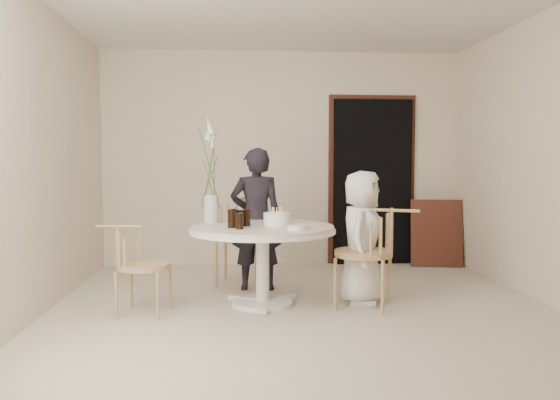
{
  "coord_description": "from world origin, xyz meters",
  "views": [
    {
      "loc": [
        -0.58,
        -4.68,
        1.31
      ],
      "look_at": [
        -0.19,
        0.3,
        0.96
      ],
      "focal_mm": 35.0,
      "sensor_mm": 36.0,
      "label": 1
    }
  ],
  "objects": [
    {
      "name": "ground",
      "position": [
        0.0,
        0.0,
        0.0
      ],
      "size": [
        4.5,
        4.5,
        0.0
      ],
      "primitive_type": "plane",
      "color": "beige",
      "rests_on": "ground"
    },
    {
      "name": "room_shell",
      "position": [
        0.0,
        0.0,
        1.62
      ],
      "size": [
        4.5,
        4.5,
        4.5
      ],
      "color": "silver",
      "rests_on": "ground"
    },
    {
      "name": "doorway",
      "position": [
        1.15,
        2.19,
        1.05
      ],
      "size": [
        1.0,
        0.1,
        2.1
      ],
      "primitive_type": "cube",
      "color": "black",
      "rests_on": "ground"
    },
    {
      "name": "door_trim",
      "position": [
        1.15,
        2.23,
        1.11
      ],
      "size": [
        1.12,
        0.03,
        2.22
      ],
      "primitive_type": "cube",
      "color": "#58261E",
      "rests_on": "ground"
    },
    {
      "name": "table",
      "position": [
        -0.35,
        0.25,
        0.62
      ],
      "size": [
        1.33,
        1.33,
        0.73
      ],
      "color": "silver",
      "rests_on": "ground"
    },
    {
      "name": "picture_frame",
      "position": [
        1.92,
        1.95,
        0.42
      ],
      "size": [
        0.65,
        0.31,
        0.83
      ],
      "primitive_type": "cube",
      "rotation": [
        -0.17,
        0.0,
        -0.2
      ],
      "color": "#58261E",
      "rests_on": "ground"
    },
    {
      "name": "chair_far",
      "position": [
        -0.52,
        1.24,
        0.6
      ],
      "size": [
        0.58,
        0.62,
        0.93
      ],
      "rotation": [
        0.0,
        0.0,
        -0.21
      ],
      "color": "tan",
      "rests_on": "ground"
    },
    {
      "name": "chair_right",
      "position": [
        0.67,
        0.06,
        0.59
      ],
      "size": [
        0.66,
        0.64,
        0.91
      ],
      "rotation": [
        0.0,
        0.0,
        -1.99
      ],
      "color": "tan",
      "rests_on": "ground"
    },
    {
      "name": "chair_left",
      "position": [
        -1.49,
        0.04,
        0.5
      ],
      "size": [
        0.51,
        0.48,
        0.78
      ],
      "rotation": [
        0.0,
        0.0,
        1.4
      ],
      "color": "tan",
      "rests_on": "ground"
    },
    {
      "name": "girl",
      "position": [
        -0.39,
        0.87,
        0.73
      ],
      "size": [
        0.53,
        0.36,
        1.45
      ],
      "primitive_type": "imported",
      "rotation": [
        0.0,
        0.0,
        3.13
      ],
      "color": "black",
      "rests_on": "ground"
    },
    {
      "name": "boy",
      "position": [
        0.56,
        0.23,
        0.61
      ],
      "size": [
        0.59,
        0.7,
        1.23
      ],
      "primitive_type": "imported",
      "rotation": [
        0.0,
        0.0,
        1.19
      ],
      "color": "white",
      "rests_on": "ground"
    },
    {
      "name": "birthday_cake",
      "position": [
        -0.22,
        0.25,
        0.79
      ],
      "size": [
        0.24,
        0.24,
        0.17
      ],
      "rotation": [
        0.0,
        0.0,
        -0.16
      ],
      "color": "white",
      "rests_on": "table"
    },
    {
      "name": "cola_tumbler_a",
      "position": [
        -0.56,
        0.18,
        0.81
      ],
      "size": [
        0.09,
        0.09,
        0.15
      ],
      "primitive_type": "cylinder",
      "rotation": [
        0.0,
        0.0,
        -0.24
      ],
      "color": "black",
      "rests_on": "table"
    },
    {
      "name": "cola_tumbler_b",
      "position": [
        -0.56,
        0.01,
        0.8
      ],
      "size": [
        0.08,
        0.08,
        0.14
      ],
      "primitive_type": "cylinder",
      "rotation": [
        0.0,
        0.0,
        0.23
      ],
      "color": "black",
      "rests_on": "table"
    },
    {
      "name": "cola_tumbler_c",
      "position": [
        -0.62,
        0.12,
        0.81
      ],
      "size": [
        0.09,
        0.09,
        0.17
      ],
      "primitive_type": "cylinder",
      "rotation": [
        0.0,
        0.0,
        -0.2
      ],
      "color": "black",
      "rests_on": "table"
    },
    {
      "name": "cola_tumbler_d",
      "position": [
        -0.49,
        0.24,
        0.81
      ],
      "size": [
        0.08,
        0.08,
        0.15
      ],
      "primitive_type": "cylinder",
      "rotation": [
        0.0,
        0.0,
        0.08
      ],
      "color": "black",
      "rests_on": "table"
    },
    {
      "name": "plate_stack",
      "position": [
        -0.07,
        -0.1,
        0.75
      ],
      "size": [
        0.21,
        0.21,
        0.04
      ],
      "primitive_type": "cylinder",
      "rotation": [
        0.0,
        0.0,
        -0.19
      ],
      "color": "silver",
      "rests_on": "table"
    },
    {
      "name": "flower_vase",
      "position": [
        -0.82,
        0.53,
        1.08
      ],
      "size": [
        0.14,
        0.14,
        1.0
      ],
      "rotation": [
        0.0,
        0.0,
        -0.25
      ],
      "color": "silver",
      "rests_on": "table"
    }
  ]
}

